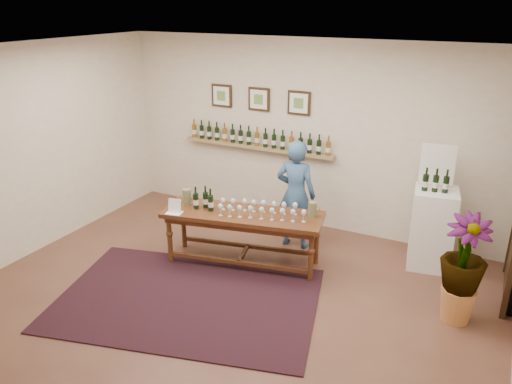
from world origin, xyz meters
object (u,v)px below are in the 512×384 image
at_px(tasting_table, 243,220).
at_px(potted_plant, 462,270).
at_px(display_pedestal, 432,229).
at_px(person, 296,195).

xyz_separation_m(tasting_table, potted_plant, (2.67, -0.06, 0.00)).
xyz_separation_m(display_pedestal, person, (-1.80, -0.27, 0.25)).
bearing_deg(person, display_pedestal, -173.88).
bearing_deg(tasting_table, potted_plant, -13.35).
distance_m(potted_plant, person, 2.42).
bearing_deg(display_pedestal, person, -171.51).
xyz_separation_m(display_pedestal, potted_plant, (0.47, -1.12, 0.10)).
height_order(tasting_table, person, person).
relative_size(display_pedestal, potted_plant, 0.99).
bearing_deg(display_pedestal, potted_plant, -67.40).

